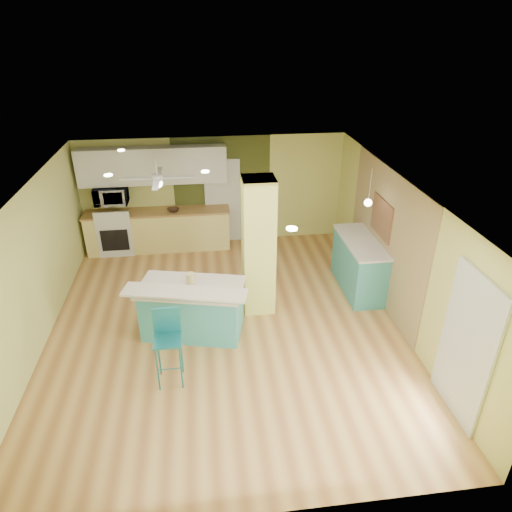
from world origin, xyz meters
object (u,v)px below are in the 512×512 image
at_px(fruit_bowl, 173,210).
at_px(bar_stool, 167,335).
at_px(canister, 190,278).
at_px(peninsula, 192,308).
at_px(side_counter, 360,265).

bearing_deg(fruit_bowl, bar_stool, -89.36).
bearing_deg(canister, peninsula, -92.80).
bearing_deg(canister, bar_stool, -105.62).
relative_size(side_counter, fruit_bowl, 6.19).
relative_size(bar_stool, canister, 6.25).
height_order(bar_stool, side_counter, bar_stool).
xyz_separation_m(peninsula, fruit_bowl, (-0.38, 3.24, 0.49)).
height_order(bar_stool, fruit_bowl, bar_stool).
height_order(peninsula, side_counter, side_counter).
xyz_separation_m(peninsula, canister, (0.01, 0.11, 0.52)).
relative_size(side_counter, canister, 8.65).
bearing_deg(peninsula, fruit_bowl, 110.06).
bearing_deg(bar_stool, side_counter, 30.33).
height_order(bar_stool, canister, bar_stool).
xyz_separation_m(peninsula, bar_stool, (-0.33, -1.09, 0.31)).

